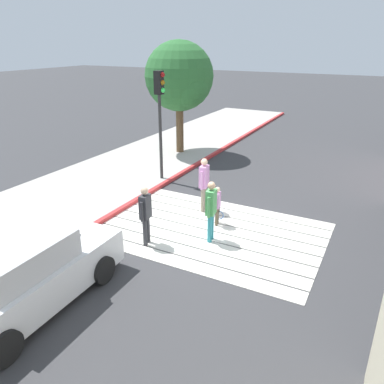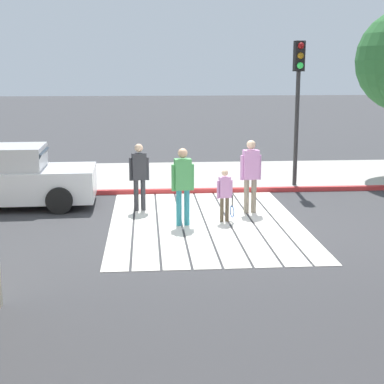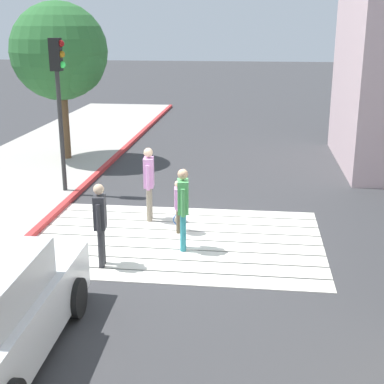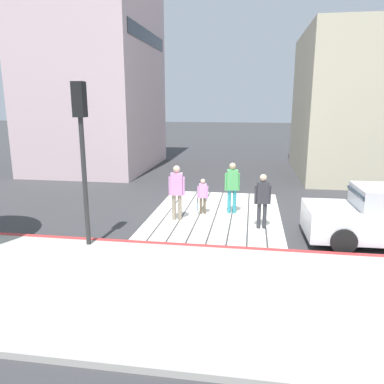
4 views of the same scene
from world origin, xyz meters
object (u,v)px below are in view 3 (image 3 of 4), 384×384
at_px(traffic_light_corner, 59,85).
at_px(pedestrian_adult_trailing, 183,204).
at_px(street_tree, 62,54).
at_px(pedestrian_child_with_racket, 178,204).
at_px(pedestrian_adult_lead, 100,219).
at_px(pedestrian_adult_side, 149,179).

height_order(traffic_light_corner, pedestrian_adult_trailing, traffic_light_corner).
xyz_separation_m(traffic_light_corner, street_tree, (-1.19, 3.71, 0.59)).
height_order(traffic_light_corner, pedestrian_child_with_racket, traffic_light_corner).
relative_size(traffic_light_corner, street_tree, 0.80).
bearing_deg(pedestrian_adult_lead, pedestrian_adult_side, 80.98).
bearing_deg(pedestrian_child_with_racket, pedestrian_adult_trailing, -76.05).
relative_size(traffic_light_corner, pedestrian_adult_trailing, 2.40).
relative_size(street_tree, pedestrian_adult_lead, 3.16).
bearing_deg(traffic_light_corner, pedestrian_child_with_racket, -35.67).
height_order(traffic_light_corner, pedestrian_adult_lead, traffic_light_corner).
xyz_separation_m(traffic_light_corner, pedestrian_adult_side, (2.74, -1.82, -1.99)).
bearing_deg(pedestrian_adult_lead, traffic_light_corner, 117.10).
height_order(traffic_light_corner, street_tree, street_tree).
height_order(street_tree, pedestrian_adult_side, street_tree).
bearing_deg(traffic_light_corner, street_tree, 107.82).
xyz_separation_m(pedestrian_adult_lead, pedestrian_adult_trailing, (1.48, 0.98, 0.05)).
distance_m(street_tree, pedestrian_adult_trailing, 9.18).
distance_m(pedestrian_adult_lead, pedestrian_child_with_racket, 2.35).
relative_size(pedestrian_adult_trailing, pedestrian_child_with_racket, 1.43).
xyz_separation_m(pedestrian_adult_side, pedestrian_child_with_racket, (0.81, -0.73, -0.36)).
xyz_separation_m(pedestrian_adult_lead, pedestrian_adult_side, (0.43, 2.70, 0.07)).
distance_m(traffic_light_corner, pedestrian_adult_side, 3.84).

